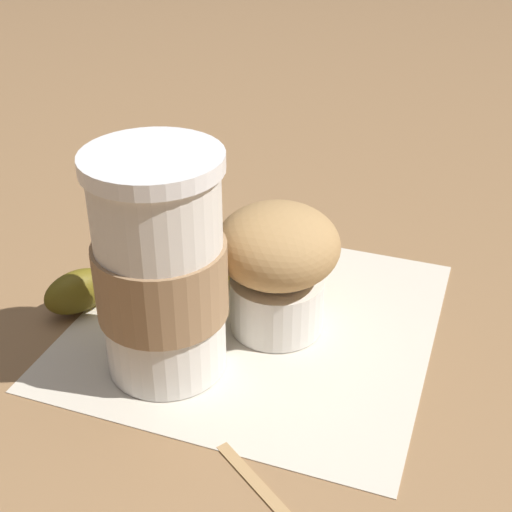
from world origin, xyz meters
TOP-DOWN VIEW (x-y plane):
  - ground_plane at (0.00, 0.00)m, footprint 3.00×3.00m
  - paper_napkin at (0.00, 0.00)m, footprint 0.26×0.26m
  - coffee_cup at (-0.06, 0.04)m, footprint 0.08×0.08m
  - muffin at (0.00, -0.02)m, footprint 0.08×0.08m
  - banana at (0.02, 0.07)m, footprint 0.12×0.18m
  - wooden_stirrer at (-0.15, -0.06)m, footprint 0.07×0.09m

SIDE VIEW (x-z plane):
  - ground_plane at x=0.00m, z-range 0.00..0.00m
  - paper_napkin at x=0.00m, z-range 0.00..0.00m
  - wooden_stirrer at x=-0.15m, z-range 0.00..0.00m
  - banana at x=0.02m, z-range 0.00..0.03m
  - muffin at x=0.00m, z-range 0.01..0.10m
  - coffee_cup at x=-0.06m, z-range 0.00..0.15m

